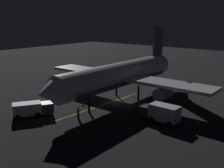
# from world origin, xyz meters

# --- Properties ---
(ground_plane) EXTENTS (180.00, 180.00, 0.20)m
(ground_plane) POSITION_xyz_m (0.00, 0.00, -0.10)
(ground_plane) COLOR black
(apron_guide_stripe) EXTENTS (1.06, 20.50, 0.01)m
(apron_guide_stripe) POSITION_xyz_m (0.83, 4.00, 0.00)
(apron_guide_stripe) COLOR gold
(apron_guide_stripe) RESTS_ON ground_plane
(airliner) EXTENTS (32.86, 35.38, 12.80)m
(airliner) POSITION_xyz_m (0.00, -0.60, 4.64)
(airliner) COLOR white
(airliner) RESTS_ON ground_plane
(baggage_truck) EXTENTS (4.70, 6.09, 2.18)m
(baggage_truck) POSITION_xyz_m (5.33, 14.48, 1.15)
(baggage_truck) COLOR silver
(baggage_truck) RESTS_ON ground_plane
(catering_truck) EXTENTS (5.97, 2.42, 2.64)m
(catering_truck) POSITION_xyz_m (-10.75, 4.31, 1.33)
(catering_truck) COLOR silver
(catering_truck) RESTS_ON ground_plane
(ground_crew_worker) EXTENTS (0.40, 0.40, 1.74)m
(ground_crew_worker) POSITION_xyz_m (-0.64, 10.66, 0.89)
(ground_crew_worker) COLOR black
(ground_crew_worker) RESTS_ON ground_plane
(traffic_cone_near_left) EXTENTS (0.50, 0.50, 0.55)m
(traffic_cone_near_left) POSITION_xyz_m (1.40, 4.83, 0.25)
(traffic_cone_near_left) COLOR #EA590F
(traffic_cone_near_left) RESTS_ON ground_plane
(traffic_cone_near_right) EXTENTS (0.50, 0.50, 0.55)m
(traffic_cone_near_right) POSITION_xyz_m (-3.03, 8.06, 0.25)
(traffic_cone_near_right) COLOR #EA590F
(traffic_cone_near_right) RESTS_ON ground_plane
(traffic_cone_under_wing) EXTENTS (0.50, 0.50, 0.55)m
(traffic_cone_under_wing) POSITION_xyz_m (2.89, 6.15, 0.25)
(traffic_cone_under_wing) COLOR #EA590F
(traffic_cone_under_wing) RESTS_ON ground_plane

